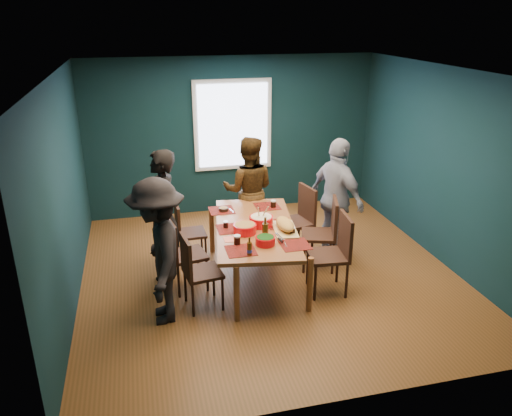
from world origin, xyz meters
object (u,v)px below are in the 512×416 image
Objects in this scene: chair_right_mid at (326,229)px; bowl_herbs at (265,240)px; bowl_salad at (245,228)px; cutting_board at (285,225)px; person_back at (249,190)px; chair_left_near at (195,267)px; chair_left_far at (185,228)px; bowl_dumpling at (261,220)px; chair_right_near at (336,248)px; chair_left_mid at (180,249)px; person_far_left at (162,215)px; person_right at (337,198)px; chair_right_far at (300,215)px; dining_table at (255,231)px; person_near_left at (158,252)px.

chair_right_mid reaches higher than bowl_herbs.
bowl_salad is at bearing -150.85° from chair_right_mid.
chair_right_mid is 0.78m from cutting_board.
person_back is 1.77m from bowl_herbs.
chair_left_near is 3.97× the size of bowl_herbs.
chair_left_near reaches higher than chair_left_far.
bowl_salad is 0.32m from bowl_dumpling.
chair_right_near is 1.48× the size of cutting_board.
chair_left_mid is at bearing 170.96° from chair_right_near.
bowl_herbs is at bearing -66.74° from bowl_salad.
bowl_salad is at bearing 19.66° from chair_left_near.
person_far_left is 1.06× the size of person_back.
person_right is at bearing 73.74° from chair_right_near.
bowl_herbs is (0.84, -1.27, 0.30)m from chair_left_far.
person_back reaches higher than chair_left_far.
chair_left_near is 0.57× the size of person_back.
chair_left_mid is at bearing 82.37° from person_right.
chair_left_far is 2.17m from chair_right_near.
person_right is (2.47, 0.07, -0.01)m from person_far_left.
chair_right_near reaches higher than chair_left_mid.
chair_left_near is 0.91× the size of chair_right_near.
chair_left_near is 1.27m from cutting_board.
chair_right_far is 0.98× the size of chair_right_near.
person_back is at bearing 118.05° from chair_right_near.
bowl_herbs is (-1.03, -0.64, 0.23)m from chair_right_mid.
chair_left_near is at bearing -144.76° from chair_right_mid.
chair_right_near is at bearing -22.20° from dining_table.
chair_left_mid is 1.36m from cutting_board.
chair_right_far is 0.58× the size of person_far_left.
bowl_dumpling reaches higher than dining_table.
chair_left_mid reaches higher than bowl_herbs.
person_far_left is at bearing 71.89° from person_right.
cutting_board is (-0.68, -0.30, 0.24)m from chair_right_mid.
cutting_board is at bearing -4.98° from bowl_salad.
person_far_left is 2.51× the size of cutting_board.
chair_left_far is at bearing 148.96° from dining_table.
dining_table is 1.02m from chair_left_near.
person_near_left reaches higher than chair_right_near.
chair_right_near is 3.57× the size of bowl_salad.
person_right reaches higher than chair_right_far.
chair_left_near is at bearing 178.27° from bowl_herbs.
dining_table is 0.57m from bowl_herbs.
person_back is (0.18, 1.21, 0.14)m from dining_table.
person_near_left is (-2.58, -1.10, -0.02)m from person_right.
person_far_left is 5.66× the size of bowl_dumpling.
person_back reaches higher than chair_right_mid.
chair_right_near is at bearing -19.24° from bowl_salad.
bowl_salad is at bearing -19.02° from chair_left_mid.
person_back is at bearing 142.59° from person_near_left.
person_back reaches higher than bowl_herbs.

